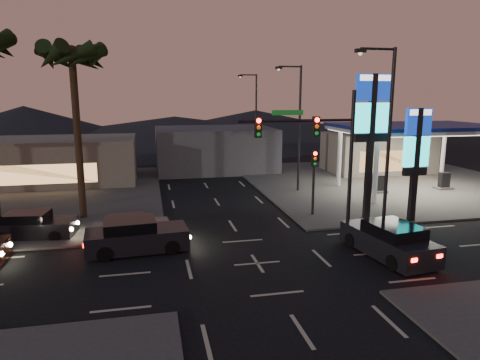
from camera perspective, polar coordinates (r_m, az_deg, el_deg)
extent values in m
plane|color=black|center=(20.41, 2.32, -11.05)|extent=(140.00, 140.00, 0.00)
cube|color=#47443F|center=(40.80, 18.73, -0.21)|extent=(24.00, 24.00, 0.12)
cylinder|color=silver|center=(31.93, 17.65, 1.26)|extent=(0.36, 0.36, 5.00)
cylinder|color=silver|center=(37.19, 13.10, 2.85)|extent=(0.36, 0.36, 5.00)
cylinder|color=silver|center=(42.40, 25.45, 3.05)|extent=(0.36, 0.36, 5.00)
cube|color=silver|center=(36.79, 22.41, 6.44)|extent=(12.00, 8.00, 0.50)
cube|color=white|center=(36.82, 22.37, 5.98)|extent=(11.60, 7.60, 0.06)
cube|color=navy|center=(36.78, 22.43, 6.67)|extent=(12.20, 8.20, 0.25)
cube|color=black|center=(35.78, 17.91, -0.50)|extent=(0.80, 0.50, 1.40)
cube|color=black|center=(39.10, 25.56, -0.10)|extent=(0.80, 0.50, 1.40)
cube|color=#726B5B|center=(45.75, 17.86, 3.49)|extent=(10.00, 6.00, 4.00)
cube|color=black|center=(27.41, 16.94, 3.97)|extent=(0.35, 0.35, 9.00)
cube|color=navy|center=(27.23, 17.39, 11.71)|extent=(2.20, 0.30, 1.60)
cube|color=white|center=(27.24, 17.46, 12.86)|extent=(1.98, 0.32, 0.35)
cube|color=#19F1F3|center=(27.25, 17.17, 7.93)|extent=(2.20, 0.30, 1.80)
cube|color=black|center=(27.34, 17.02, 5.42)|extent=(2.09, 0.28, 0.50)
cube|color=black|center=(28.02, 22.29, 1.69)|extent=(0.35, 0.35, 7.00)
cube|color=navy|center=(27.74, 22.71, 7.20)|extent=(1.60, 0.30, 1.60)
cube|color=white|center=(27.71, 22.79, 8.33)|extent=(1.44, 0.32, 0.35)
cube|color=#19F1F3|center=(27.89, 22.43, 3.51)|extent=(1.60, 0.30, 1.80)
cube|color=black|center=(28.06, 22.24, 1.09)|extent=(1.52, 0.28, 0.50)
cylinder|color=black|center=(23.03, 14.51, 1.53)|extent=(0.20, 0.20, 8.00)
cylinder|color=black|center=(21.57, 7.62, 7.85)|extent=(6.00, 0.14, 0.14)
cube|color=#0C3F14|center=(21.39, 6.37, 8.92)|extent=(1.60, 0.05, 0.25)
cube|color=black|center=(21.95, 10.08, 7.05)|extent=(0.32, 0.25, 1.00)
sphere|color=#FF0C07|center=(21.79, 10.26, 7.88)|extent=(0.22, 0.22, 0.22)
sphere|color=orange|center=(21.81, 10.23, 7.02)|extent=(0.20, 0.20, 0.20)
sphere|color=#0CB226|center=(21.83, 10.20, 6.15)|extent=(0.20, 0.20, 0.20)
cube|color=black|center=(21.00, 2.42, 7.03)|extent=(0.32, 0.25, 1.00)
sphere|color=#FF0C07|center=(20.84, 2.53, 7.90)|extent=(0.22, 0.22, 0.22)
sphere|color=orange|center=(20.86, 2.52, 7.00)|extent=(0.20, 0.20, 0.20)
sphere|color=#0CB226|center=(20.89, 2.51, 6.10)|extent=(0.20, 0.20, 0.20)
cylinder|color=black|center=(27.87, 9.75, -0.81)|extent=(0.16, 0.16, 4.00)
cube|color=black|center=(27.56, 9.87, 2.85)|extent=(0.32, 0.25, 1.00)
sphere|color=#FF0C07|center=(27.38, 10.01, 3.49)|extent=(0.22, 0.22, 0.22)
sphere|color=orange|center=(27.42, 9.99, 2.81)|extent=(0.20, 0.20, 0.20)
sphere|color=#0CB226|center=(27.47, 9.97, 2.13)|extent=(0.20, 0.20, 0.20)
cylinder|color=black|center=(22.74, 19.15, 3.70)|extent=(0.18, 0.18, 10.00)
cylinder|color=black|center=(22.23, 17.92, 16.30)|extent=(1.80, 0.12, 0.12)
cube|color=black|center=(21.79, 15.76, 16.26)|extent=(0.50, 0.25, 0.18)
sphere|color=#FFCC8C|center=(21.78, 15.75, 15.95)|extent=(0.20, 0.20, 0.20)
cylinder|color=black|center=(34.46, 7.92, 6.57)|extent=(0.18, 0.18, 10.00)
cylinder|color=black|center=(34.12, 6.68, 14.80)|extent=(1.80, 0.12, 0.12)
cube|color=black|center=(33.84, 5.19, 14.69)|extent=(0.50, 0.25, 0.18)
sphere|color=#FFCC8C|center=(33.83, 5.18, 14.48)|extent=(0.20, 0.20, 0.20)
cylinder|color=black|center=(47.83, 2.16, 7.95)|extent=(0.18, 0.18, 10.00)
cylinder|color=black|center=(47.58, 1.12, 13.84)|extent=(1.80, 0.12, 0.12)
cube|color=black|center=(47.38, 0.03, 13.73)|extent=(0.50, 0.25, 0.18)
sphere|color=#FFCC8C|center=(47.38, 0.03, 13.58)|extent=(0.20, 0.20, 0.20)
cylinder|color=black|center=(28.23, -20.80, 5.15)|extent=(0.44, 0.44, 10.20)
sphere|color=black|center=(28.21, -21.54, 15.49)|extent=(0.90, 0.90, 0.90)
cone|color=black|center=(28.02, -18.78, 15.09)|extent=(0.90, 2.74, 1.91)
cone|color=black|center=(28.97, -19.35, 14.91)|extent=(2.57, 2.57, 1.91)
cone|color=black|center=(29.47, -21.09, 14.72)|extent=(2.74, 0.90, 1.91)
cone|color=black|center=(29.24, -23.04, 14.61)|extent=(2.57, 2.57, 1.91)
cone|color=black|center=(28.41, -24.17, 14.65)|extent=(0.90, 2.74, 1.91)
cone|color=black|center=(27.44, -23.76, 14.84)|extent=(2.57, 2.57, 1.91)
cone|color=black|center=(26.91, -21.94, 15.06)|extent=(2.74, 0.90, 1.91)
cone|color=black|center=(27.15, -19.83, 15.16)|extent=(2.57, 2.57, 1.91)
cone|color=black|center=(29.03, -29.07, 15.34)|extent=(0.90, 2.74, 1.91)
cone|color=black|center=(30.01, -29.27, 15.14)|extent=(2.57, 2.57, 1.91)
cube|color=#726B5B|center=(41.73, -24.81, 2.29)|extent=(16.00, 8.00, 4.00)
cube|color=#4C4C51|center=(45.13, -3.42, 4.17)|extent=(12.00, 9.00, 4.40)
cone|color=black|center=(81.00, -26.76, 6.69)|extent=(40.00, 40.00, 6.00)
cone|color=black|center=(80.90, 2.07, 7.52)|extent=(50.00, 50.00, 5.00)
cone|color=black|center=(78.63, -8.67, 6.92)|extent=(60.00, 60.00, 4.00)
cube|color=black|center=(22.32, -13.51, -7.67)|extent=(5.15, 2.50, 1.02)
cube|color=black|center=(22.10, -14.48, -6.05)|extent=(2.65, 2.13, 0.74)
cylinder|color=black|center=(23.44, -9.73, -7.27)|extent=(0.75, 0.33, 0.73)
cylinder|color=black|center=(21.63, -9.07, -8.84)|extent=(0.75, 0.33, 0.73)
cylinder|color=black|center=(23.31, -17.56, -7.76)|extent=(0.75, 0.33, 0.73)
cylinder|color=black|center=(21.49, -17.60, -9.39)|extent=(0.75, 0.33, 0.73)
sphere|color=#FFF2BF|center=(23.19, -7.43, -6.52)|extent=(0.25, 0.25, 0.25)
sphere|color=#FFF2BF|center=(21.91, -6.83, -7.57)|extent=(0.25, 0.25, 0.25)
cube|color=#FF140A|center=(22.94, -19.91, -7.08)|extent=(0.11, 0.29, 0.16)
cube|color=#FF140A|center=(21.65, -20.08, -8.18)|extent=(0.11, 0.29, 0.16)
sphere|color=#FFF2BF|center=(23.62, -28.34, -7.58)|extent=(0.24, 0.24, 0.24)
sphere|color=#FFF2BF|center=(22.45, -29.24, -8.61)|extent=(0.24, 0.24, 0.24)
cube|color=#5F5E61|center=(24.08, -14.15, -6.60)|extent=(4.17, 2.09, 0.82)
cube|color=black|center=(23.91, -14.87, -5.39)|extent=(2.15, 1.75, 0.59)
cylinder|color=black|center=(24.98, -11.32, -6.33)|extent=(0.60, 0.28, 0.58)
cylinder|color=black|center=(23.52, -10.87, -7.43)|extent=(0.60, 0.28, 0.58)
cylinder|color=black|center=(24.85, -17.21, -6.72)|extent=(0.60, 0.28, 0.58)
cylinder|color=black|center=(23.38, -17.15, -7.85)|extent=(0.60, 0.28, 0.58)
sphere|color=#FFF2BF|center=(24.77, -9.59, -5.76)|extent=(0.20, 0.20, 0.20)
sphere|color=#FFF2BF|center=(23.74, -9.20, -6.50)|extent=(0.20, 0.20, 0.20)
cube|color=#FF140A|center=(24.54, -18.96, -6.20)|extent=(0.10, 0.23, 0.13)
cube|color=#FF140A|center=(23.50, -19.00, -6.98)|extent=(0.10, 0.23, 0.13)
cube|color=black|center=(26.29, -25.77, -5.80)|extent=(4.53, 2.33, 0.89)
cube|color=black|center=(26.24, -26.49, -4.55)|extent=(2.36, 1.93, 0.64)
cylinder|color=black|center=(26.66, -22.32, -5.79)|extent=(0.66, 0.31, 0.63)
cylinder|color=black|center=(25.14, -23.42, -6.89)|extent=(0.66, 0.31, 0.63)
cylinder|color=black|center=(27.61, -27.83, -5.70)|extent=(0.66, 0.31, 0.63)
cylinder|color=black|center=(26.14, -29.22, -6.74)|extent=(0.66, 0.31, 0.63)
sphere|color=#FFF2BF|center=(26.13, -20.86, -5.35)|extent=(0.22, 0.22, 0.22)
sphere|color=#FFF2BF|center=(25.04, -21.58, -6.11)|extent=(0.22, 0.22, 0.22)
cube|color=black|center=(22.32, 19.11, -7.96)|extent=(2.82, 5.34, 1.04)
cube|color=black|center=(21.86, 19.80, -6.49)|extent=(2.30, 2.79, 0.75)
cylinder|color=black|center=(23.06, 14.61, -7.78)|extent=(0.38, 0.77, 0.74)
cylinder|color=black|center=(24.19, 18.48, -7.10)|extent=(0.38, 0.77, 0.74)
cylinder|color=black|center=(20.65, 19.76, -10.36)|extent=(0.38, 0.77, 0.74)
cylinder|color=black|center=(21.91, 23.78, -9.41)|extent=(0.38, 0.77, 0.74)
cube|color=#FF140A|center=(20.04, 22.19, -9.86)|extent=(0.30, 0.13, 0.16)
cube|color=#FF140A|center=(20.96, 25.05, -9.17)|extent=(0.30, 0.13, 0.16)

